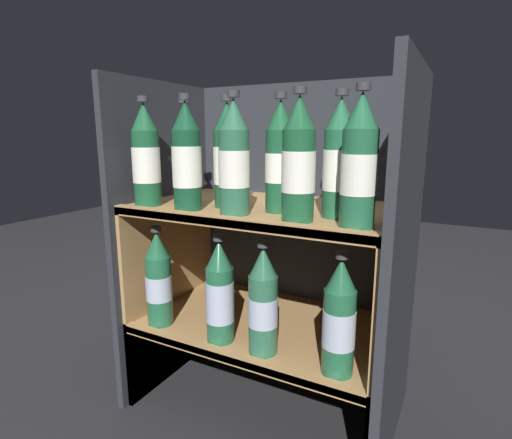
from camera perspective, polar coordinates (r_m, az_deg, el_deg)
The scene contains 18 objects.
fridge_back_wall at distance 1.25m, azimuth 5.91°, elevation -1.96°, with size 0.70×0.02×0.89m, color #23262B.
fridge_side_left at distance 1.24m, azimuth -12.68°, elevation -2.22°, with size 0.02×0.45×0.89m, color #23262B.
fridge_side_right at distance 0.96m, azimuth 20.14°, elevation -6.81°, with size 0.02×0.45×0.89m, color #23262B.
shelf_lower at distance 1.15m, azimuth 1.24°, elevation -16.54°, with size 0.66×0.41×0.25m.
shelf_upper at distance 1.06m, azimuth 1.36°, elevation -6.14°, with size 0.66×0.41×0.57m.
bottle_upper_front_0 at distance 1.05m, azimuth -15.45°, elevation 8.46°, with size 0.07×0.07×0.27m.
bottle_upper_front_1 at distance 0.97m, azimuth -9.87°, elevation 8.43°, with size 0.07×0.07×0.27m.
bottle_upper_front_2 at distance 0.90m, azimuth -3.16°, elevation 8.36°, with size 0.07×0.07×0.27m.
bottle_upper_front_3 at distance 0.83m, azimuth 6.10°, elevation 8.01°, with size 0.07×0.07×0.27m.
bottle_upper_front_4 at distance 0.79m, azimuth 14.54°, elevation 7.54°, with size 0.07×0.07×0.27m.
bottle_upper_back_0 at distance 1.07m, azimuth -10.04°, elevation 8.78°, with size 0.07×0.07×0.27m.
bottle_upper_back_1 at distance 1.00m, azimuth -4.08°, elevation 8.67°, with size 0.07×0.07×0.27m.
bottle_upper_back_2 at distance 0.93m, azimuth 3.47°, elevation 8.53°, with size 0.07×0.07×0.27m.
bottle_upper_back_3 at distance 0.88m, azimuth 11.80°, elevation 8.05°, with size 0.07×0.07×0.27m.
bottle_lower_front_0 at distance 1.10m, azimuth -13.73°, elevation -8.49°, with size 0.07×0.07×0.27m.
bottle_lower_front_1 at distance 0.99m, azimuth -5.20°, elevation -10.65°, with size 0.07×0.07×0.27m.
bottle_lower_front_2 at distance 0.94m, azimuth 1.01°, elevation -11.89°, with size 0.07×0.07×0.27m.
bottle_lower_front_3 at distance 0.88m, azimuth 11.78°, elevation -13.91°, with size 0.07×0.07×0.27m.
Camera 1 is at (0.45, -0.71, 0.74)m, focal length 28.00 mm.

